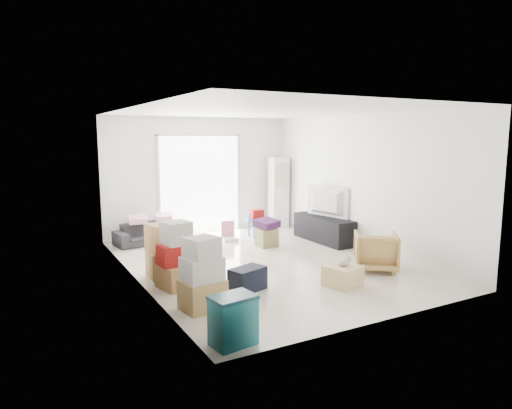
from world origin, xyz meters
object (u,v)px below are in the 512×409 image
object	(u,v)px
wood_crate	(343,276)
storage_bins	(233,320)
ac_tower	(279,193)
tv_console	(324,229)
armchair	(376,249)
ottoman	(267,237)
sofa	(151,229)
kids_table	(256,218)
television	(324,213)

from	to	relation	value
wood_crate	storage_bins	bearing A→B (deg)	-157.00
ac_tower	tv_console	world-z (taller)	ac_tower
wood_crate	tv_console	bearing A→B (deg)	58.47
armchair	ottoman	size ratio (longest dim) A/B	1.89
ac_tower	wood_crate	distance (m)	4.67
sofa	storage_bins	bearing A→B (deg)	-104.81
armchair	wood_crate	world-z (taller)	armchair
tv_console	ottoman	bearing A→B (deg)	171.31
storage_bins	ottoman	size ratio (longest dim) A/B	1.48
ottoman	armchair	bearing A→B (deg)	-71.71
ottoman	kids_table	distance (m)	0.94
television	ottoman	xyz separation A→B (m)	(-1.31, 0.20, -0.43)
storage_bins	kids_table	size ratio (longest dim) A/B	0.89
ac_tower	ottoman	bearing A→B (deg)	-128.25
television	sofa	size ratio (longest dim) A/B	0.75
storage_bins	kids_table	xyz separation A→B (m)	(2.82, 4.62, 0.17)
television	kids_table	size ratio (longest dim) A/B	1.80
sofa	armchair	size ratio (longest dim) A/B	2.13
ac_tower	armchair	distance (m)	4.03
sofa	ottoman	size ratio (longest dim) A/B	4.03
tv_console	sofa	bearing A→B (deg)	153.63
wood_crate	armchair	bearing A→B (deg)	20.93
ac_tower	storage_bins	bearing A→B (deg)	-125.74
ac_tower	tv_console	bearing A→B (deg)	-88.41
ac_tower	ottoman	world-z (taller)	ac_tower
sofa	television	bearing A→B (deg)	-34.95
sofa	kids_table	world-z (taller)	kids_table
ac_tower	kids_table	xyz separation A→B (m)	(-1.03, -0.73, -0.43)
armchair	kids_table	bearing A→B (deg)	-43.44
sofa	armchair	world-z (taller)	armchair
television	storage_bins	xyz separation A→B (m)	(-3.90, -3.55, -0.33)
television	tv_console	bearing A→B (deg)	-0.00
ottoman	wood_crate	distance (m)	2.77
sofa	wood_crate	distance (m)	4.57
storage_bins	wood_crate	bearing A→B (deg)	23.00
ottoman	sofa	bearing A→B (deg)	144.30
ac_tower	sofa	bearing A→B (deg)	-177.38
ac_tower	ottoman	xyz separation A→B (m)	(-1.26, -1.60, -0.69)
armchair	tv_console	bearing A→B (deg)	-66.89
tv_console	sofa	world-z (taller)	sofa
sofa	ottoman	xyz separation A→B (m)	(2.02, -1.45, -0.11)
storage_bins	kids_table	bearing A→B (deg)	58.59
storage_bins	ottoman	world-z (taller)	storage_bins
kids_table	wood_crate	distance (m)	3.67
ottoman	wood_crate	world-z (taller)	ottoman
tv_console	kids_table	xyz separation A→B (m)	(-1.08, 1.07, 0.18)
ottoman	ac_tower	bearing A→B (deg)	51.75
armchair	sofa	bearing A→B (deg)	-16.77
television	storage_bins	world-z (taller)	television
armchair	ottoman	distance (m)	2.49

